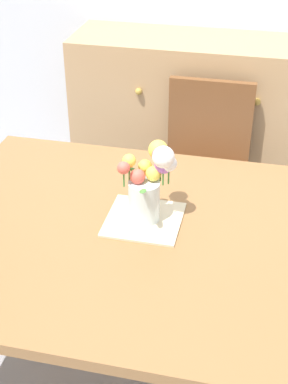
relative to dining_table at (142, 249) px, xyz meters
name	(u,v)px	position (x,y,z in m)	size (l,w,h in m)	color
ground_plane	(142,371)	(0.00, 0.00, -0.65)	(12.00, 12.00, 0.00)	#939399
dining_table	(142,249)	(0.00, 0.00, 0.00)	(1.54, 1.17, 0.72)	olive
chair_far	(205,160)	(0.11, 0.92, -0.13)	(0.42, 0.42, 0.90)	brown
dresser	(200,127)	(0.03, 1.33, -0.15)	(1.40, 0.47, 1.00)	tan
placemat	(144,219)	(-0.01, 0.07, 0.08)	(0.26, 0.26, 0.01)	beige
flower_vase	(150,180)	(0.01, 0.09, 0.24)	(0.20, 0.25, 0.29)	silver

